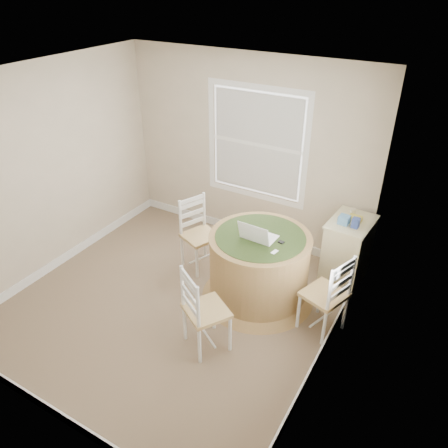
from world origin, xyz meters
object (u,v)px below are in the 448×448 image
Objects in this scene: round_table at (259,264)px; chair_right at (324,294)px; chair_left at (200,236)px; chair_near at (207,310)px; laptop at (258,236)px; corner_chest at (347,251)px.

chair_right reaches higher than round_table.
chair_left is 1.00× the size of chair_right.
chair_left is at bearing -81.24° from chair_right.
round_table is 1.43× the size of chair_right.
chair_left and chair_near have the same top height.
laptop is 0.44× the size of corner_chest.
chair_right is at bearing -83.72° from corner_chest.
chair_left is at bearing -22.97° from chair_near.
laptop is (0.92, -0.22, 0.41)m from chair_left.
chair_left is 1.85m from corner_chest.
chair_left is at bearing -178.99° from round_table.
chair_near reaches higher than round_table.
corner_chest is at bearing -130.45° from laptop.
round_table is 1.15m from corner_chest.
chair_right is at bearing 1.09° from round_table.
corner_chest is (0.81, 0.88, -0.45)m from laptop.
corner_chest reaches higher than round_table.
laptop is 1.27m from corner_chest.
round_table is 0.86m from chair_right.
chair_right is 0.98m from corner_chest.
chair_right is (0.95, 0.84, 0.00)m from chair_near.
round_table is at bearing -91.51° from laptop.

